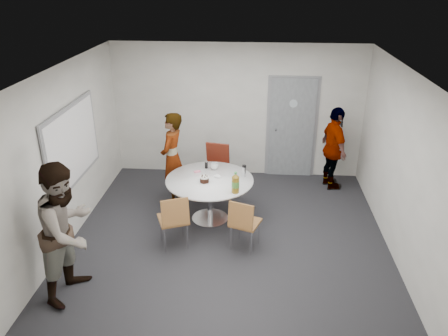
# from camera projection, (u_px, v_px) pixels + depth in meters

# --- Properties ---
(floor) EXTENTS (5.00, 5.00, 0.00)m
(floor) POSITION_uv_depth(u_px,v_px,m) (229.00, 237.00, 7.06)
(floor) COLOR #252429
(floor) RESTS_ON ground
(ceiling) EXTENTS (5.00, 5.00, 0.00)m
(ceiling) POSITION_uv_depth(u_px,v_px,m) (230.00, 70.00, 5.94)
(ceiling) COLOR silver
(ceiling) RESTS_ON wall_back
(wall_back) EXTENTS (5.00, 0.00, 5.00)m
(wall_back) POSITION_uv_depth(u_px,v_px,m) (237.00, 111.00, 8.77)
(wall_back) COLOR silver
(wall_back) RESTS_ON floor
(wall_left) EXTENTS (0.00, 5.00, 5.00)m
(wall_left) POSITION_uv_depth(u_px,v_px,m) (66.00, 156.00, 6.68)
(wall_left) COLOR silver
(wall_left) RESTS_ON floor
(wall_right) EXTENTS (0.00, 5.00, 5.00)m
(wall_right) POSITION_uv_depth(u_px,v_px,m) (401.00, 166.00, 6.32)
(wall_right) COLOR silver
(wall_right) RESTS_ON floor
(wall_front) EXTENTS (5.00, 0.00, 5.00)m
(wall_front) POSITION_uv_depth(u_px,v_px,m) (212.00, 263.00, 4.23)
(wall_front) COLOR silver
(wall_front) RESTS_ON floor
(door) EXTENTS (1.02, 0.17, 2.12)m
(door) POSITION_uv_depth(u_px,v_px,m) (292.00, 128.00, 8.81)
(door) COLOR slate
(door) RESTS_ON wall_back
(whiteboard) EXTENTS (0.04, 1.90, 1.25)m
(whiteboard) POSITION_uv_depth(u_px,v_px,m) (73.00, 145.00, 6.81)
(whiteboard) COLOR gray
(whiteboard) RESTS_ON wall_left
(table) EXTENTS (1.46, 1.46, 1.12)m
(table) POSITION_uv_depth(u_px,v_px,m) (212.00, 185.00, 7.28)
(table) COLOR white
(table) RESTS_ON floor
(chair_near_left) EXTENTS (0.57, 0.59, 0.90)m
(chair_near_left) POSITION_uv_depth(u_px,v_px,m) (174.00, 217.00, 6.56)
(chair_near_left) COLOR brown
(chair_near_left) RESTS_ON floor
(chair_near_right) EXTENTS (0.52, 0.55, 0.85)m
(chair_near_right) POSITION_uv_depth(u_px,v_px,m) (243.00, 221.00, 6.53)
(chair_near_right) COLOR brown
(chair_near_right) RESTS_ON floor
(chair_far) EXTENTS (0.55, 0.58, 0.98)m
(chair_far) POSITION_uv_depth(u_px,v_px,m) (216.00, 164.00, 8.23)
(chair_far) COLOR maroon
(chair_far) RESTS_ON floor
(person_main) EXTENTS (0.51, 0.68, 1.69)m
(person_main) POSITION_uv_depth(u_px,v_px,m) (172.00, 158.00, 7.86)
(person_main) COLOR #A5C6EA
(person_main) RESTS_ON floor
(person_left) EXTENTS (0.89, 1.04, 1.87)m
(person_left) POSITION_uv_depth(u_px,v_px,m) (68.00, 231.00, 5.51)
(person_left) COLOR white
(person_left) RESTS_ON floor
(person_right) EXTENTS (0.63, 1.03, 1.63)m
(person_right) POSITION_uv_depth(u_px,v_px,m) (334.00, 149.00, 8.35)
(person_right) COLOR black
(person_right) RESTS_ON floor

